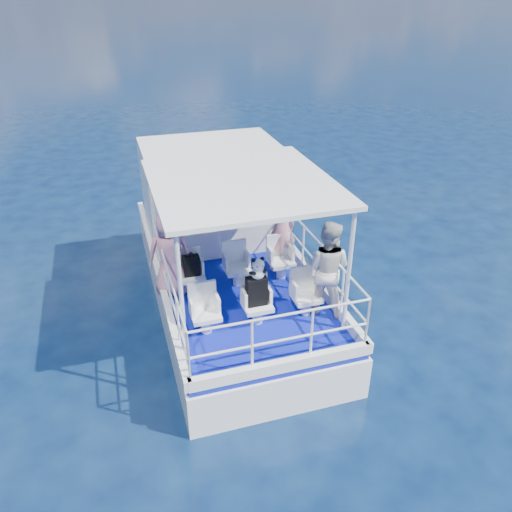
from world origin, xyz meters
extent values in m
plane|color=#071737|center=(0.00, 0.00, 0.00)|extent=(2000.00, 2000.00, 0.00)
cube|color=white|center=(0.00, 1.00, 0.00)|extent=(3.00, 7.00, 1.60)
cube|color=#0A1391|center=(0.00, 1.00, 0.85)|extent=(2.90, 6.90, 0.10)
cube|color=white|center=(0.00, 2.30, 2.00)|extent=(2.85, 2.00, 2.20)
cube|color=white|center=(0.00, -0.20, 3.14)|extent=(3.00, 3.20, 0.08)
cylinder|color=white|center=(-1.35, -1.70, 2.00)|extent=(0.07, 0.07, 2.20)
cylinder|color=white|center=(1.35, -1.70, 2.00)|extent=(0.07, 0.07, 2.20)
cylinder|color=white|center=(-1.35, 1.20, 2.00)|extent=(0.07, 0.07, 2.20)
cylinder|color=white|center=(1.35, 1.20, 2.00)|extent=(0.07, 0.07, 2.20)
cube|color=white|center=(-0.90, 0.20, 1.09)|extent=(0.48, 0.46, 0.38)
cube|color=white|center=(0.00, 0.20, 1.09)|extent=(0.48, 0.46, 0.38)
cube|color=white|center=(0.90, 0.20, 1.09)|extent=(0.48, 0.46, 0.38)
cube|color=white|center=(-0.90, -1.10, 1.09)|extent=(0.48, 0.46, 0.38)
cube|color=white|center=(0.00, -1.10, 1.09)|extent=(0.48, 0.46, 0.38)
cube|color=white|center=(0.90, -1.10, 1.09)|extent=(0.48, 0.46, 0.38)
imported|color=#CB8398|center=(-1.25, 0.26, 1.73)|extent=(0.68, 0.54, 1.66)
imported|color=#CF868E|center=(1.00, 0.53, 1.80)|extent=(0.71, 0.51, 1.81)
imported|color=silver|center=(1.25, -1.10, 1.77)|extent=(1.07, 1.05, 1.74)
cube|color=black|center=(-0.89, 0.18, 1.48)|extent=(0.30, 0.17, 0.40)
cube|color=black|center=(-0.01, -1.10, 1.54)|extent=(0.34, 0.19, 0.52)
cube|color=black|center=(-0.90, 0.19, 1.71)|extent=(0.10, 0.06, 0.06)
camera|label=1|loc=(-2.09, -7.82, 6.11)|focal=35.00mm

